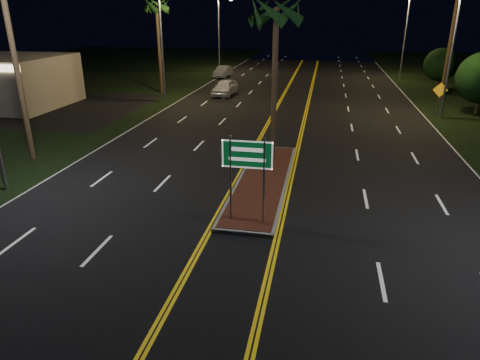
% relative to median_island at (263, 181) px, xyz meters
% --- Properties ---
extents(ground, '(120.00, 120.00, 0.00)m').
position_rel_median_island_xyz_m(ground, '(0.00, -7.00, -0.08)').
color(ground, black).
rests_on(ground, ground).
extents(median_island, '(2.25, 10.25, 0.17)m').
position_rel_median_island_xyz_m(median_island, '(0.00, 0.00, 0.00)').
color(median_island, gray).
rests_on(median_island, ground).
extents(highway_sign, '(1.80, 0.08, 3.20)m').
position_rel_median_island_xyz_m(highway_sign, '(0.00, -4.20, 2.32)').
color(highway_sign, gray).
rests_on(highway_sign, ground).
extents(streetlight_left_mid, '(1.91, 0.44, 9.00)m').
position_rel_median_island_xyz_m(streetlight_left_mid, '(-10.61, 17.00, 5.57)').
color(streetlight_left_mid, gray).
rests_on(streetlight_left_mid, ground).
extents(streetlight_left_far, '(1.91, 0.44, 9.00)m').
position_rel_median_island_xyz_m(streetlight_left_far, '(-10.61, 37.00, 5.57)').
color(streetlight_left_far, gray).
rests_on(streetlight_left_far, ground).
extents(streetlight_right_mid, '(1.91, 0.44, 9.00)m').
position_rel_median_island_xyz_m(streetlight_right_mid, '(10.61, 15.00, 5.57)').
color(streetlight_right_mid, gray).
rests_on(streetlight_right_mid, ground).
extents(streetlight_right_far, '(1.91, 0.44, 9.00)m').
position_rel_median_island_xyz_m(streetlight_right_far, '(10.61, 35.00, 5.57)').
color(streetlight_right_far, gray).
rests_on(streetlight_right_far, ground).
extents(palm_median, '(2.40, 2.40, 8.30)m').
position_rel_median_island_xyz_m(palm_median, '(0.00, 3.50, 7.19)').
color(palm_median, '#382819').
rests_on(palm_median, ground).
extents(palm_left_far, '(2.40, 2.40, 8.80)m').
position_rel_median_island_xyz_m(palm_left_far, '(-12.80, 21.00, 7.66)').
color(palm_left_far, '#382819').
rests_on(palm_left_far, ground).
extents(shrub_far, '(3.24, 3.24, 3.96)m').
position_rel_median_island_xyz_m(shrub_far, '(13.80, 29.00, 2.25)').
color(shrub_far, '#382819').
rests_on(shrub_far, ground).
extents(car_near, '(2.52, 5.14, 1.66)m').
position_rel_median_island_xyz_m(car_near, '(-6.62, 21.06, 0.75)').
color(car_near, silver).
rests_on(car_near, ground).
extents(car_far, '(2.29, 4.57, 1.47)m').
position_rel_median_island_xyz_m(car_far, '(-9.50, 32.62, 0.65)').
color(car_far, silver).
rests_on(car_far, ground).
extents(warning_sign, '(1.05, 0.12, 2.51)m').
position_rel_median_island_xyz_m(warning_sign, '(10.80, 15.48, 1.55)').
color(warning_sign, gray).
rests_on(warning_sign, ground).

